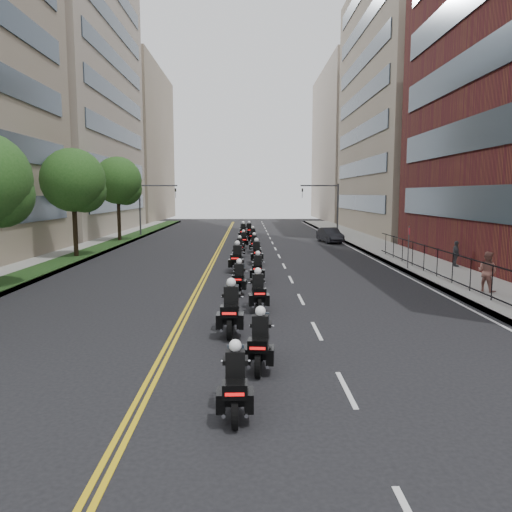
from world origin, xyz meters
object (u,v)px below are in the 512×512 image
Objects in this scene: motorcycle_11 at (253,237)px; motorcycle_12 at (243,233)px; pedestrian_c at (456,254)px; pedestrian_b at (487,271)px; motorcycle_13 at (249,231)px; motorcycle_4 at (239,280)px; motorcycle_7 at (256,254)px; motorcycle_5 at (258,270)px; motorcycle_6 at (237,259)px; motorcycle_2 at (231,312)px; motorcycle_1 at (260,344)px; motorcycle_3 at (258,293)px; motorcycle_0 at (235,385)px; parked_sedan at (330,235)px; motorcycle_9 at (254,245)px; motorcycle_8 at (240,248)px; motorcycle_10 at (244,241)px.

motorcycle_12 is at bearing 108.44° from motorcycle_11.
pedestrian_b is at bearing 170.43° from pedestrian_c.
motorcycle_13 is 25.23m from pedestrian_c.
motorcycle_4 is at bearing -88.07° from motorcycle_11.
motorcycle_7 is 16.65m from motorcycle_12.
motorcycle_5 is at bearing -94.03° from motorcycle_13.
motorcycle_4 is at bearing -82.82° from motorcycle_6.
motorcycle_4 is (0.14, 6.56, -0.09)m from motorcycle_2.
motorcycle_3 is at bearing 94.56° from motorcycle_1.
motorcycle_0 is 0.91× the size of motorcycle_7.
motorcycle_3 is at bearing -78.75° from motorcycle_6.
motorcycle_7 reaches higher than parked_sedan.
motorcycle_6 is at bearing 93.42° from motorcycle_3.
motorcycle_9 is 0.96× the size of motorcycle_11.
motorcycle_5 is 22.08m from parked_sedan.
pedestrian_b is at bearing -75.10° from motorcycle_13.
motorcycle_6 is at bearing 24.69° from pedestrian_b.
pedestrian_c is (13.14, 13.82, 0.22)m from motorcycle_2.
pedestrian_b reaches higher than pedestrian_c.
motorcycle_0 is 25.97m from motorcycle_8.
motorcycle_7 is (0.16, 12.96, 0.01)m from motorcycle_3.
motorcycle_9 is (-0.03, 13.04, -0.02)m from motorcycle_5.
motorcycle_8 is at bearing -88.73° from motorcycle_12.
motorcycle_4 reaches higher than motorcycle_9.
motorcycle_10 is at bearing -97.81° from motorcycle_13.
motorcycle_9 reaches higher than motorcycle_0.
motorcycle_9 is at bearing 93.50° from motorcycle_5.
motorcycle_10 is (0.05, 19.50, -0.02)m from motorcycle_4.
motorcycle_4 is 0.99× the size of motorcycle_11.
motorcycle_9 is 13.06m from motorcycle_13.
motorcycle_3 is 12.96m from motorcycle_7.
motorcycle_6 is (-0.08, 13.07, 0.00)m from motorcycle_2.
motorcycle_5 is 10.33m from motorcycle_8.
pedestrian_c reaches higher than parked_sedan.
motorcycle_1 is 6.58m from motorcycle_3.
motorcycle_3 reaches higher than motorcycle_11.
motorcycle_13 is (-0.25, 32.47, 0.03)m from motorcycle_3.
motorcycle_13 reaches higher than motorcycle_5.
motorcycle_13 is 31.50m from pedestrian_b.
motorcycle_8 is at bearing -97.49° from motorcycle_13.
motorcycle_0 is 0.93× the size of motorcycle_3.
motorcycle_11 is 25.45m from pedestrian_b.
motorcycle_0 is 0.97× the size of motorcycle_4.
motorcycle_11 is at bearing 88.30° from motorcycle_0.
motorcycle_3 is at bearing -71.78° from motorcycle_4.
motorcycle_3 is 16.68m from motorcycle_8.
pedestrian_c is at bearing -27.72° from motorcycle_8.
parked_sedan is at bearing 69.77° from motorcycle_6.
motorcycle_0 is 19.09m from motorcycle_6.
motorcycle_13 is (-0.16, 39.05, 0.05)m from motorcycle_1.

